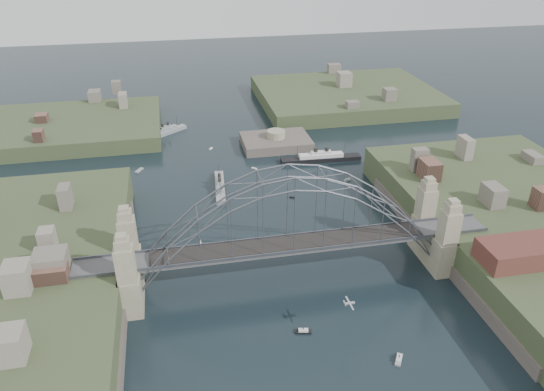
{
  "coord_description": "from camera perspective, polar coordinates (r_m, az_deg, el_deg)",
  "views": [
    {
      "loc": [
        -21.02,
        -84.31,
        65.75
      ],
      "look_at": [
        0.0,
        18.0,
        10.0
      ],
      "focal_mm": 34.13,
      "sensor_mm": 36.0,
      "label": 1
    }
  ],
  "objects": [
    {
      "name": "small_boat_f",
      "position": [
        154.72,
        -1.98,
        2.99
      ],
      "size": [
        1.72,
        1.63,
        0.45
      ],
      "color": "silver",
      "rests_on": "ground"
    },
    {
      "name": "naval_cruiser_far",
      "position": [
        184.26,
        -11.61,
        6.89
      ],
      "size": [
        14.62,
        12.08,
        5.65
      ],
      "color": "#919698",
      "rests_on": "ground"
    },
    {
      "name": "small_boat_h",
      "position": [
        169.7,
        -6.78,
        5.15
      ],
      "size": [
        1.49,
        1.81,
        0.45
      ],
      "color": "silver",
      "rests_on": "ground"
    },
    {
      "name": "finger_pier",
      "position": [
        104.9,
        27.82,
        -14.2
      ],
      "size": [
        4.0,
        22.0,
        1.4
      ],
      "primitive_type": "cube",
      "color": "#4C4C4F",
      "rests_on": "ground"
    },
    {
      "name": "bridge",
      "position": [
        102.0,
        2.04,
        -3.51
      ],
      "size": [
        84.0,
        13.8,
        24.6
      ],
      "color": "#4C4C4F",
      "rests_on": "ground"
    },
    {
      "name": "wharf_shed",
      "position": [
        110.81,
        26.69,
        -5.48
      ],
      "size": [
        20.0,
        8.0,
        4.0
      ],
      "primitive_type": "cube",
      "color": "#592D26",
      "rests_on": "shore_east"
    },
    {
      "name": "shore_east",
      "position": [
        131.58,
        27.1,
        -4.34
      ],
      "size": [
        50.5,
        90.0,
        12.0
      ],
      "color": "#364326",
      "rests_on": "ground"
    },
    {
      "name": "small_boat_i",
      "position": [
        124.8,
        12.41,
        -4.36
      ],
      "size": [
        2.46,
        1.18,
        0.45
      ],
      "color": "silver",
      "rests_on": "ground"
    },
    {
      "name": "ground",
      "position": [
        108.97,
        1.93,
        -9.04
      ],
      "size": [
        500.0,
        500.0,
        0.0
      ],
      "primitive_type": "plane",
      "color": "black",
      "rests_on": "ground"
    },
    {
      "name": "small_boat_b",
      "position": [
        138.51,
        2.27,
        -0.2
      ],
      "size": [
        1.6,
        1.14,
        0.45
      ],
      "color": "silver",
      "rests_on": "ground"
    },
    {
      "name": "small_boat_g",
      "position": [
        93.93,
        13.82,
        -17.15
      ],
      "size": [
        2.38,
        2.99,
        1.43
      ],
      "color": "silver",
      "rests_on": "ground"
    },
    {
      "name": "aeroplane",
      "position": [
        91.03,
        8.43,
        -11.67
      ],
      "size": [
        1.93,
        3.67,
        0.53
      ],
      "color": "silver"
    },
    {
      "name": "headland_ne",
      "position": [
        216.85,
        8.21,
        10.36
      ],
      "size": [
        70.0,
        55.0,
        9.5
      ],
      "primitive_type": "cube",
      "color": "#364326",
      "rests_on": "ground"
    },
    {
      "name": "naval_cruiser_near",
      "position": [
        143.33,
        -5.77,
        1.02
      ],
      "size": [
        3.94,
        18.54,
        5.52
      ],
      "color": "#919698",
      "rests_on": "ground"
    },
    {
      "name": "small_boat_d",
      "position": [
        148.95,
        8.31,
        1.71
      ],
      "size": [
        2.21,
        1.22,
        1.43
      ],
      "color": "silver",
      "rests_on": "ground"
    },
    {
      "name": "ocean_liner",
      "position": [
        160.28,
        5.41,
        4.11
      ],
      "size": [
        24.96,
        4.42,
        6.1
      ],
      "color": "black",
      "rests_on": "ground"
    },
    {
      "name": "small_boat_c",
      "position": [
        96.43,
        3.47,
        -14.73
      ],
      "size": [
        3.03,
        1.53,
        1.43
      ],
      "color": "silver",
      "rests_on": "ground"
    },
    {
      "name": "fort_island",
      "position": [
        171.09,
        0.43,
        5.37
      ],
      "size": [
        22.0,
        16.0,
        9.4
      ],
      "color": "#4F4640",
      "rests_on": "ground"
    },
    {
      "name": "small_boat_e",
      "position": [
        158.4,
        -14.44,
        2.69
      ],
      "size": [
        2.68,
        3.58,
        0.45
      ],
      "color": "silver",
      "rests_on": "ground"
    },
    {
      "name": "headland_nw",
      "position": [
        193.82,
        -21.11,
        6.5
      ],
      "size": [
        60.0,
        45.0,
        9.0
      ],
      "primitive_type": "cube",
      "color": "#364326",
      "rests_on": "ground"
    },
    {
      "name": "small_boat_a",
      "position": [
        118.73,
        -7.9,
        -5.35
      ],
      "size": [
        2.49,
        2.12,
        2.38
      ],
      "color": "silver",
      "rests_on": "ground"
    }
  ]
}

